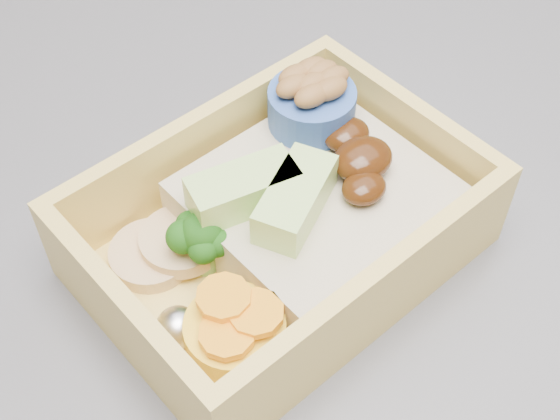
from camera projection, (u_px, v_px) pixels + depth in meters
bento_box at (286, 217)px, 0.42m from camera, size 0.22×0.17×0.07m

